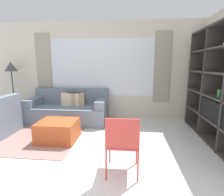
# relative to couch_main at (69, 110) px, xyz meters

# --- Properties ---
(ground_plane) EXTENTS (16.00, 16.00, 0.00)m
(ground_plane) POSITION_rel_couch_main_xyz_m (0.83, -2.68, -0.32)
(ground_plane) COLOR silver
(wall_back) EXTENTS (6.68, 0.11, 2.70)m
(wall_back) POSITION_rel_couch_main_xyz_m (0.83, 0.50, 1.04)
(wall_back) COLOR beige
(wall_back) RESTS_ON ground_plane
(area_rug) EXTENTS (2.14, 2.06, 0.01)m
(area_rug) POSITION_rel_couch_main_xyz_m (-0.49, -0.97, -0.31)
(area_rug) COLOR gray
(area_rug) RESTS_ON ground_plane
(couch_main) EXTENTS (2.09, 0.93, 0.87)m
(couch_main) POSITION_rel_couch_main_xyz_m (0.00, 0.00, 0.00)
(couch_main) COLOR slate
(couch_main) RESTS_ON ground_plane
(ottoman) EXTENTS (0.75, 0.65, 0.41)m
(ottoman) POSITION_rel_couch_main_xyz_m (0.20, -1.24, -0.11)
(ottoman) COLOR #B74C23
(ottoman) RESTS_ON ground_plane
(floor_lamp) EXTENTS (0.33, 0.33, 1.61)m
(floor_lamp) POSITION_rel_couch_main_xyz_m (-1.69, 0.19, 1.05)
(floor_lamp) COLOR black
(floor_lamp) RESTS_ON ground_plane
(folding_chair) EXTENTS (0.44, 0.46, 0.86)m
(folding_chair) POSITION_rel_couch_main_xyz_m (1.55, -2.26, 0.20)
(folding_chair) COLOR #CC3D38
(folding_chair) RESTS_ON ground_plane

